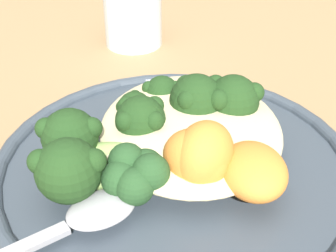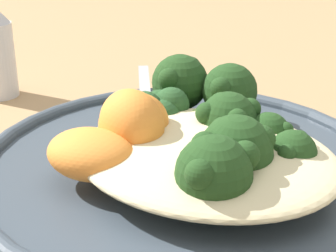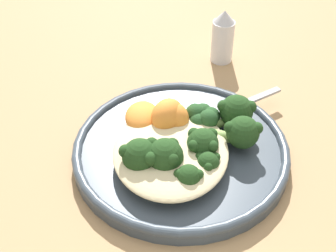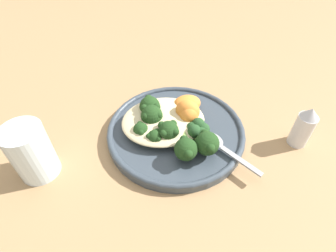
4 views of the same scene
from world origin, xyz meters
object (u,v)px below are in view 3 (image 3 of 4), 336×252
at_px(kale_tuft, 203,117).
at_px(broccoli_stalk_5, 231,133).
at_px(spoon, 225,110).
at_px(broccoli_stalk_1, 163,154).
at_px(broccoli_stalk_3, 194,149).
at_px(salt_shaker, 223,37).
at_px(sweet_potato_chunk_1, 142,117).
at_px(quinoa_mound, 171,150).
at_px(sweet_potato_chunk_0, 169,116).
at_px(plate, 181,150).
at_px(broccoli_stalk_0, 146,153).
at_px(broccoli_stalk_6, 231,113).
at_px(broccoli_stalk_4, 200,142).
at_px(sweet_potato_chunk_2, 172,116).
at_px(broccoli_stalk_2, 185,166).

bearing_deg(kale_tuft, broccoli_stalk_5, -133.40).
relative_size(broccoli_stalk_5, spoon, 0.99).
xyz_separation_m(broccoli_stalk_1, spoon, (0.10, -0.08, -0.02)).
distance_m(broccoli_stalk_3, salt_shaker, 0.25).
height_order(broccoli_stalk_5, sweet_potato_chunk_1, broccoli_stalk_5).
distance_m(quinoa_mound, salt_shaker, 0.26).
bearing_deg(sweet_potato_chunk_0, broccoli_stalk_1, 175.29).
height_order(plate, broccoli_stalk_0, broccoli_stalk_0).
distance_m(broccoli_stalk_6, spoon, 0.03).
distance_m(broccoli_stalk_3, kale_tuft, 0.06).
distance_m(sweet_potato_chunk_0, salt_shaker, 0.21).
xyz_separation_m(broccoli_stalk_5, broccoli_stalk_6, (0.03, -0.00, 0.00)).
xyz_separation_m(broccoli_stalk_0, broccoli_stalk_4, (0.02, -0.06, -0.00)).
bearing_deg(salt_shaker, broccoli_stalk_5, 179.71).
xyz_separation_m(broccoli_stalk_6, kale_tuft, (-0.00, 0.04, -0.00)).
height_order(broccoli_stalk_3, sweet_potato_chunk_2, sweet_potato_chunk_2).
bearing_deg(quinoa_mound, broccoli_stalk_4, -78.60).
distance_m(broccoli_stalk_6, sweet_potato_chunk_2, 0.08).
bearing_deg(broccoli_stalk_5, spoon, 102.50).
bearing_deg(quinoa_mound, broccoli_stalk_0, 114.52).
relative_size(broccoli_stalk_4, spoon, 0.58).
xyz_separation_m(quinoa_mound, broccoli_stalk_3, (0.00, -0.03, 0.00)).
bearing_deg(spoon, sweet_potato_chunk_1, 161.80).
relative_size(sweet_potato_chunk_1, sweet_potato_chunk_2, 1.21).
distance_m(broccoli_stalk_1, broccoli_stalk_3, 0.04).
bearing_deg(broccoli_stalk_4, quinoa_mound, -121.11).
bearing_deg(broccoli_stalk_3, plate, -174.41).
xyz_separation_m(broccoli_stalk_4, salt_shaker, (0.24, -0.04, 0.00)).
relative_size(broccoli_stalk_3, salt_shaker, 1.24).
xyz_separation_m(quinoa_mound, sweet_potato_chunk_1, (0.06, 0.04, 0.00)).
height_order(broccoli_stalk_2, kale_tuft, kale_tuft).
xyz_separation_m(plate, sweet_potato_chunk_1, (0.03, 0.05, 0.02)).
bearing_deg(kale_tuft, broccoli_stalk_6, -86.07).
xyz_separation_m(plate, spoon, (0.06, -0.06, 0.01)).
bearing_deg(sweet_potato_chunk_2, sweet_potato_chunk_1, 81.80).
xyz_separation_m(plate, kale_tuft, (0.04, -0.03, 0.03)).
height_order(broccoli_stalk_6, kale_tuft, broccoli_stalk_6).
distance_m(quinoa_mound, broccoli_stalk_3, 0.03).
relative_size(broccoli_stalk_6, spoon, 0.93).
height_order(broccoli_stalk_1, sweet_potato_chunk_1, broccoli_stalk_1).
height_order(broccoli_stalk_3, broccoli_stalk_5, broccoli_stalk_5).
bearing_deg(sweet_potato_chunk_2, spoon, -63.19).
xyz_separation_m(broccoli_stalk_1, broccoli_stalk_6, (0.08, -0.08, -0.00)).
relative_size(broccoli_stalk_0, broccoli_stalk_4, 1.34).
distance_m(broccoli_stalk_2, sweet_potato_chunk_2, 0.08).
xyz_separation_m(broccoli_stalk_4, sweet_potato_chunk_0, (0.04, 0.04, 0.00)).
bearing_deg(broccoli_stalk_2, sweet_potato_chunk_2, -177.47).
bearing_deg(sweet_potato_chunk_1, broccoli_stalk_2, -146.17).
height_order(broccoli_stalk_4, salt_shaker, salt_shaker).
relative_size(quinoa_mound, sweet_potato_chunk_2, 3.53).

